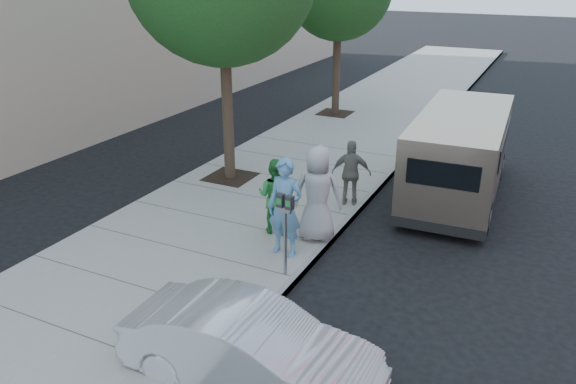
% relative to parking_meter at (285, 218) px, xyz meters
% --- Properties ---
extents(ground, '(120.00, 120.00, 0.00)m').
position_rel_parking_meter_xyz_m(ground, '(-1.25, 1.47, -1.29)').
color(ground, black).
rests_on(ground, ground).
extents(sidewalk, '(5.00, 60.00, 0.15)m').
position_rel_parking_meter_xyz_m(sidewalk, '(-2.25, 1.47, -1.21)').
color(sidewalk, gray).
rests_on(sidewalk, ground).
extents(curb_face, '(0.12, 60.00, 0.16)m').
position_rel_parking_meter_xyz_m(curb_face, '(0.19, 1.47, -1.21)').
color(curb_face, gray).
rests_on(curb_face, ground).
extents(parking_meter, '(0.34, 0.15, 1.57)m').
position_rel_parking_meter_xyz_m(parking_meter, '(0.00, 0.00, 0.00)').
color(parking_meter, gray).
rests_on(parking_meter, sidewalk).
extents(van, '(2.17, 5.87, 2.15)m').
position_rel_parking_meter_xyz_m(van, '(2.05, 5.53, -0.15)').
color(van, tan).
rests_on(van, ground).
extents(sedan, '(3.68, 1.37, 1.20)m').
position_rel_parking_meter_xyz_m(sedan, '(0.79, -2.67, -0.69)').
color(sedan, silver).
rests_on(sedan, ground).
extents(person_officer, '(0.73, 0.49, 1.96)m').
position_rel_parking_meter_xyz_m(person_officer, '(-0.36, 0.71, -0.16)').
color(person_officer, '#5991BD').
rests_on(person_officer, sidewalk).
extents(person_green_shirt, '(0.82, 0.65, 1.63)m').
position_rel_parking_meter_xyz_m(person_green_shirt, '(-0.96, 1.49, -0.32)').
color(person_green_shirt, '#2C8839').
rests_on(person_green_shirt, sidewalk).
extents(person_gray_shirt, '(1.12, 0.88, 2.01)m').
position_rel_parking_meter_xyz_m(person_gray_shirt, '(-0.05, 1.58, -0.14)').
color(person_gray_shirt, '#AEAFB1').
rests_on(person_gray_shirt, sidewalk).
extents(person_striped_polo, '(0.98, 0.62, 1.56)m').
position_rel_parking_meter_xyz_m(person_striped_polo, '(-0.05, 3.58, -0.36)').
color(person_striped_polo, gray).
rests_on(person_striped_polo, sidewalk).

